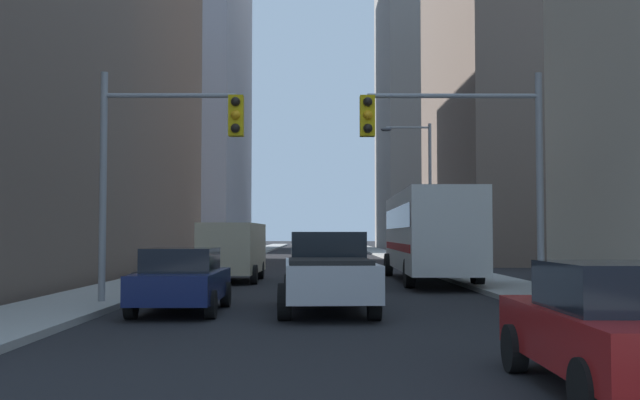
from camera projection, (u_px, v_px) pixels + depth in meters
sidewalk_left at (227, 260)px, 52.06m from camera, size 2.64×160.00×0.15m
sidewalk_right at (408, 260)px, 52.14m from camera, size 2.64×160.00×0.15m
city_bus at (429, 232)px, 28.89m from camera, size 2.80×11.56×3.40m
pickup_truck_silver at (328, 272)px, 17.85m from camera, size 2.21×5.48×1.90m
cargo_van_beige at (233, 248)px, 29.11m from camera, size 2.19×5.28×2.26m
sedan_red at (621, 327)px, 8.60m from camera, size 1.95×4.22×1.52m
sedan_navy at (182, 280)px, 17.51m from camera, size 1.95×4.20×1.52m
sedan_green at (323, 263)px, 27.91m from camera, size 1.95×4.26×1.52m
traffic_signal_near_left at (164, 148)px, 19.08m from camera, size 3.67×0.44×6.00m
traffic_signal_near_right at (460, 147)px, 19.13m from camera, size 4.70×0.44×6.00m
street_lamp_right at (422, 181)px, 38.06m from camera, size 2.59×0.32×7.50m
building_left_mid_office at (5, 65)px, 46.78m from camera, size 21.23×22.80×24.85m
building_left_far_tower at (167, 59)px, 89.57m from camera, size 17.99×29.34×45.76m
building_right_mid_block at (601, 52)px, 52.26m from camera, size 22.21×21.11×29.19m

